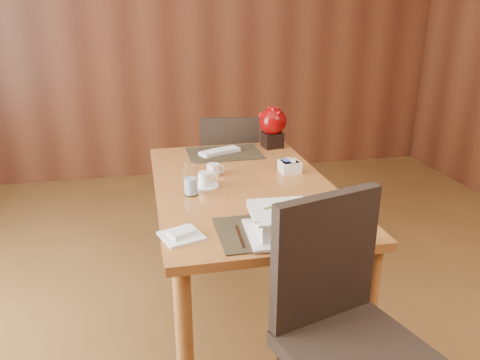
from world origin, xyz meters
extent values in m
cube|color=#592C19|center=(0.00, 3.00, 1.40)|extent=(5.00, 0.02, 2.80)
cube|color=#A3642D|center=(0.00, 0.60, 0.73)|extent=(0.90, 1.50, 0.04)
cylinder|color=#A3642D|center=(-0.39, -0.09, 0.35)|extent=(0.07, 0.07, 0.71)
cylinder|color=#A3642D|center=(-0.39, 1.29, 0.35)|extent=(0.07, 0.07, 0.71)
cylinder|color=#A3642D|center=(0.39, -0.09, 0.35)|extent=(0.07, 0.07, 0.71)
cylinder|color=#A3642D|center=(0.39, 1.29, 0.35)|extent=(0.07, 0.07, 0.71)
cube|color=black|center=(0.00, 0.05, 0.75)|extent=(0.45, 0.33, 0.01)
cube|color=black|center=(0.00, 1.15, 0.75)|extent=(0.45, 0.33, 0.01)
cube|color=white|center=(0.02, 0.01, 0.76)|extent=(0.29, 0.29, 0.01)
cube|color=white|center=(0.02, 0.01, 0.81)|extent=(0.21, 0.21, 0.09)
cylinder|color=#CFC46F|center=(0.02, 0.01, 0.81)|extent=(0.18, 0.18, 0.08)
cylinder|color=white|center=(-0.20, 0.61, 0.75)|extent=(0.14, 0.14, 0.01)
cylinder|color=white|center=(-0.20, 0.61, 0.79)|extent=(0.09, 0.09, 0.07)
cylinder|color=black|center=(-0.20, 0.61, 0.82)|extent=(0.07, 0.07, 0.01)
cylinder|color=white|center=(-0.28, 0.51, 0.83)|extent=(0.09, 0.09, 0.16)
cube|color=white|center=(0.29, 0.73, 0.78)|extent=(0.11, 0.11, 0.06)
cube|color=black|center=(0.33, 1.23, 0.80)|extent=(0.13, 0.13, 0.10)
sphere|color=#830506|center=(0.33, 1.23, 0.92)|extent=(0.18, 0.18, 0.18)
cube|color=white|center=(-0.37, 0.08, 0.76)|extent=(0.19, 0.19, 0.01)
cube|color=black|center=(0.19, -0.40, 0.46)|extent=(0.57, 0.57, 0.06)
cube|color=black|center=(0.13, -0.20, 0.75)|extent=(0.44, 0.17, 0.50)
cylinder|color=black|center=(0.32, -0.16, 0.22)|extent=(0.04, 0.04, 0.43)
cube|color=black|center=(0.13, 1.63, 0.42)|extent=(0.49, 0.49, 0.05)
cube|color=black|center=(0.09, 1.44, 0.68)|extent=(0.41, 0.11, 0.46)
cylinder|color=black|center=(0.33, 1.77, 0.20)|extent=(0.03, 0.03, 0.39)
cylinder|color=black|center=(0.27, 1.43, 0.20)|extent=(0.03, 0.03, 0.39)
cylinder|color=black|center=(-0.02, 1.84, 0.20)|extent=(0.03, 0.03, 0.39)
cylinder|color=black|center=(-0.08, 1.49, 0.20)|extent=(0.03, 0.03, 0.39)
camera|label=1|loc=(-0.49, -1.60, 1.61)|focal=35.00mm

